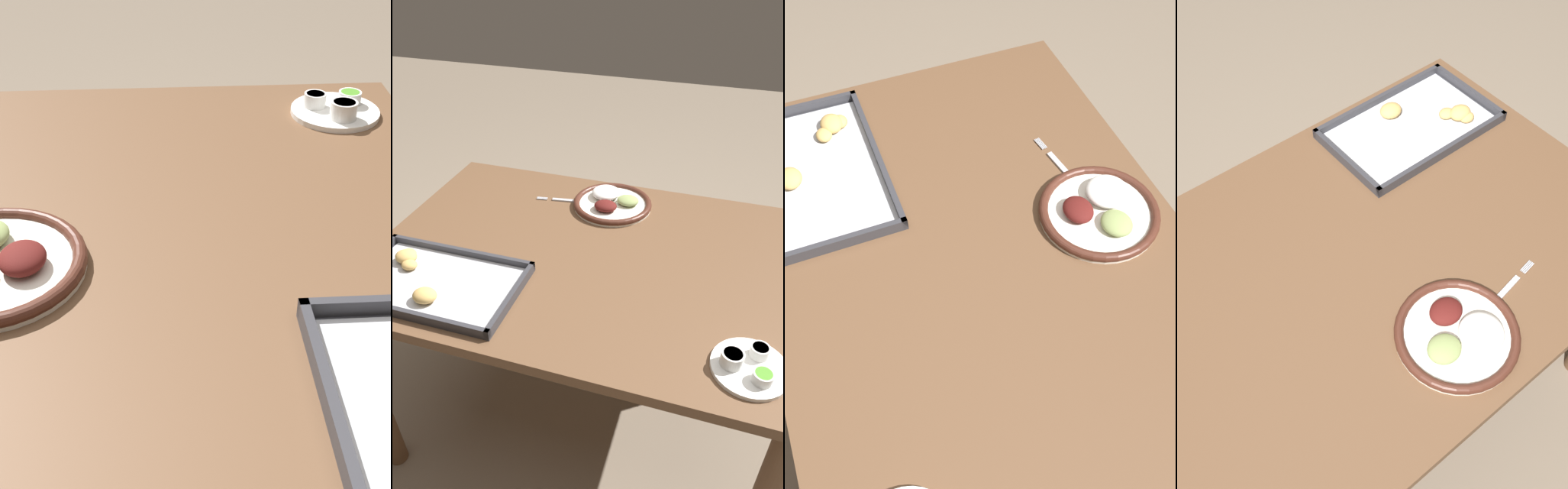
# 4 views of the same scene
# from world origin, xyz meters

# --- Properties ---
(ground_plane) EXTENTS (8.00, 8.00, 0.00)m
(ground_plane) POSITION_xyz_m (0.00, 0.00, 0.00)
(ground_plane) COLOR #7A6B59
(dining_table) EXTENTS (1.19, 0.84, 0.71)m
(dining_table) POSITION_xyz_m (0.00, 0.00, 0.60)
(dining_table) COLOR brown
(dining_table) RESTS_ON ground_plane
(dinner_plate) EXTENTS (0.25, 0.25, 0.04)m
(dinner_plate) POSITION_xyz_m (0.00, -0.27, 0.72)
(dinner_plate) COLOR white
(dinner_plate) RESTS_ON dining_table
(fork) EXTENTS (0.19, 0.04, 0.00)m
(fork) POSITION_xyz_m (0.15, -0.25, 0.71)
(fork) COLOR #B2B2B7
(fork) RESTS_ON dining_table
(baking_tray) EXTENTS (0.43, 0.27, 0.04)m
(baking_tray) POSITION_xyz_m (0.34, 0.24, 0.72)
(baking_tray) COLOR #333338
(baking_tray) RESTS_ON dining_table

